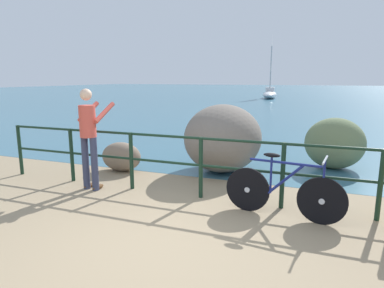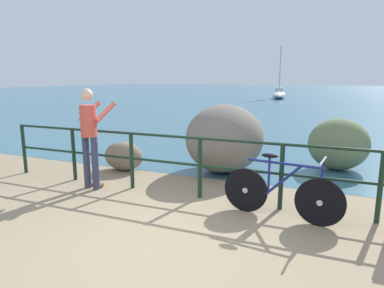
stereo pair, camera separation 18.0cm
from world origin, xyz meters
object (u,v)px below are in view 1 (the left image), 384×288
(breakwater_boulder_main, at_px, (223,138))
(breakwater_boulder_right, at_px, (335,143))
(breakwater_boulder_left, at_px, (121,157))
(sailboat, at_px, (270,91))
(person_at_railing, at_px, (89,134))
(bicycle, at_px, (283,191))

(breakwater_boulder_main, distance_m, breakwater_boulder_right, 2.47)
(breakwater_boulder_left, relative_size, breakwater_boulder_right, 0.70)
(breakwater_boulder_left, bearing_deg, breakwater_boulder_right, 23.21)
(breakwater_boulder_right, xyz_separation_m, sailboat, (-4.90, 25.63, 0.15))
(breakwater_boulder_main, relative_size, breakwater_boulder_left, 2.06)
(person_at_railing, xyz_separation_m, breakwater_boulder_right, (4.08, 3.05, -0.44))
(bicycle, xyz_separation_m, breakwater_boulder_main, (-1.46, 2.06, 0.32))
(breakwater_boulder_left, bearing_deg, bicycle, -20.56)
(breakwater_boulder_main, bearing_deg, bicycle, -54.62)
(person_at_railing, bearing_deg, breakwater_boulder_main, -38.61)
(bicycle, height_order, sailboat, sailboat)
(breakwater_boulder_right, height_order, sailboat, sailboat)
(breakwater_boulder_left, distance_m, breakwater_boulder_right, 4.63)
(breakwater_boulder_left, height_order, breakwater_boulder_right, breakwater_boulder_right)
(breakwater_boulder_main, distance_m, sailboat, 26.83)
(person_at_railing, distance_m, breakwater_boulder_left, 1.42)
(breakwater_boulder_main, bearing_deg, breakwater_boulder_left, -159.49)
(bicycle, relative_size, person_at_railing, 0.95)
(breakwater_boulder_main, distance_m, breakwater_boulder_left, 2.19)
(person_at_railing, distance_m, breakwater_boulder_main, 2.73)
(breakwater_boulder_right, bearing_deg, breakwater_boulder_main, -154.42)
(breakwater_boulder_main, relative_size, breakwater_boulder_right, 1.44)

